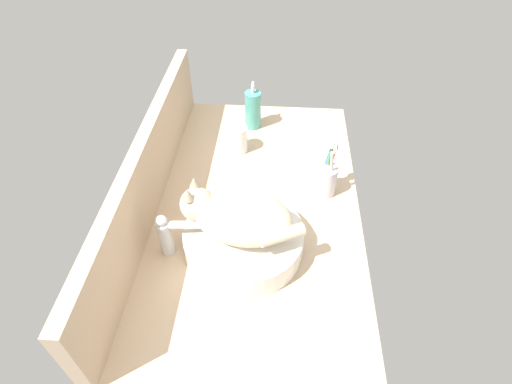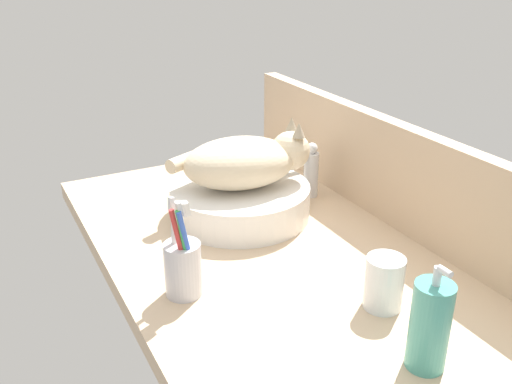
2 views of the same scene
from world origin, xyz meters
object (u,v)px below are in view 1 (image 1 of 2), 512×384
sink_basin (244,240)px  water_glass (238,140)px  toothbrush_cup (326,179)px  faucet (169,233)px  cat (238,215)px  soap_dispenser (253,110)px

sink_basin → water_glass: 43.35cm
toothbrush_cup → faucet: bearing=121.7°
cat → faucet: 18.78cm
soap_dispenser → cat: bearing=-179.4°
soap_dispenser → water_glass: (-14.66, 4.00, -3.05)cm
cat → toothbrush_cup: cat is taller
soap_dispenser → toothbrush_cup: bearing=-144.0°
sink_basin → faucet: 19.53cm
faucet → toothbrush_cup: bearing=-58.3°
faucet → soap_dispenser: soap_dispenser is taller
faucet → toothbrush_cup: (25.75, -41.75, -1.66)cm
sink_basin → soap_dispenser: (57.60, 1.95, 3.42)cm
sink_basin → cat: cat is taller
faucet → soap_dispenser: bearing=-16.0°
faucet → toothbrush_cup: 49.08cm
faucet → cat: bearing=-83.0°
soap_dispenser → toothbrush_cup: (-33.86, -24.62, -1.45)cm
cat → toothbrush_cup: bearing=-45.5°
cat → soap_dispenser: (57.44, 0.59, -6.01)cm
soap_dispenser → toothbrush_cup: size_ratio=0.92×
sink_basin → cat: (0.16, 1.36, 9.43)cm
sink_basin → cat: size_ratio=1.00×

